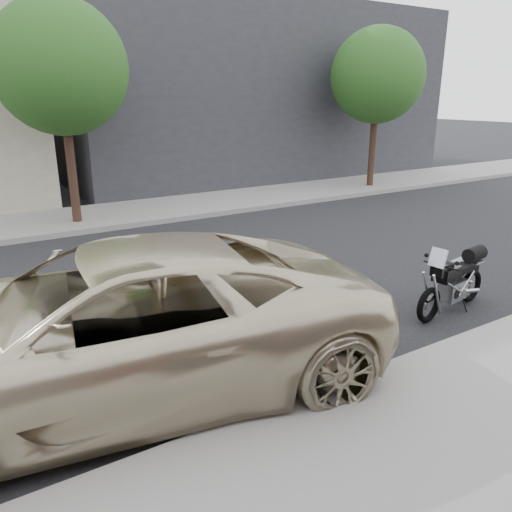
% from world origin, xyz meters
% --- Properties ---
extents(ground, '(120.00, 120.00, 0.00)m').
position_xyz_m(ground, '(0.00, 0.00, 0.00)').
color(ground, black).
rests_on(ground, ground).
extents(far_sidewalk, '(44.00, 3.00, 0.15)m').
position_xyz_m(far_sidewalk, '(0.00, -6.50, 0.07)').
color(far_sidewalk, gray).
rests_on(far_sidewalk, ground).
extents(far_building_dark, '(16.00, 11.00, 7.00)m').
position_xyz_m(far_building_dark, '(-7.00, -13.50, 3.50)').
color(far_building_dark, '#2B2B30').
rests_on(far_building_dark, ground).
extents(street_tree_left, '(3.40, 3.40, 5.70)m').
position_xyz_m(street_tree_left, '(-9.00, -6.00, 4.14)').
color(street_tree_left, '#372219').
rests_on(street_tree_left, far_sidewalk).
extents(street_tree_mid, '(3.40, 3.40, 5.70)m').
position_xyz_m(street_tree_mid, '(2.00, -6.00, 4.14)').
color(street_tree_mid, '#372219').
rests_on(street_tree_mid, far_sidewalk).
extents(motorcycle, '(1.91, 0.78, 1.21)m').
position_xyz_m(motorcycle, '(-2.12, 3.13, 0.52)').
color(motorcycle, black).
rests_on(motorcycle, ground).
extents(minivan, '(6.95, 4.06, 1.82)m').
position_xyz_m(minivan, '(3.50, 2.60, 0.91)').
color(minivan, beige).
rests_on(minivan, ground).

